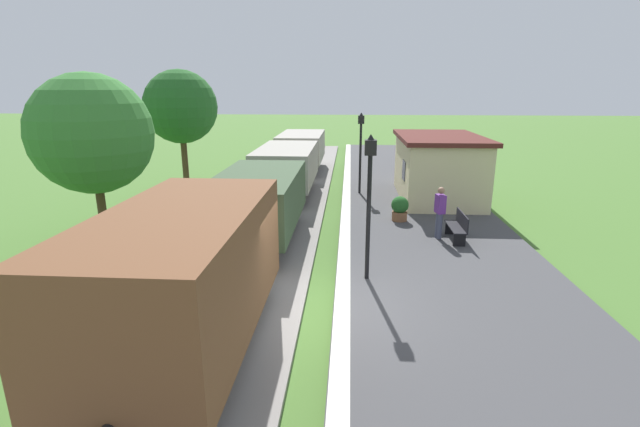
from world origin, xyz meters
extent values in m
plane|color=#47702D|center=(0.00, 0.00, 0.00)|extent=(160.00, 160.00, 0.00)
cube|color=#424244|center=(3.20, 0.00, 0.12)|extent=(6.00, 60.00, 0.25)
cube|color=silver|center=(0.40, 0.00, 0.25)|extent=(0.36, 60.00, 0.01)
cube|color=gray|center=(-2.40, 0.00, 0.06)|extent=(3.80, 60.00, 0.12)
cube|color=slate|center=(-1.68, 0.00, 0.19)|extent=(0.07, 60.00, 0.14)
cube|color=slate|center=(-3.12, 0.00, 0.19)|extent=(0.07, 60.00, 0.14)
cube|color=brown|center=(-2.40, -1.95, 1.88)|extent=(2.50, 5.60, 2.20)
cube|color=black|center=(-2.40, -1.95, 0.93)|extent=(2.10, 5.15, 0.50)
cylinder|color=black|center=(-2.40, -0.15, 0.68)|extent=(1.56, 0.84, 0.84)
cylinder|color=black|center=(-2.40, -3.74, 0.68)|extent=(1.56, 0.84, 0.84)
cylinder|color=black|center=(-2.40, 1.00, 0.93)|extent=(0.20, 0.30, 0.20)
cube|color=#384C33|center=(-2.40, 4.65, 1.58)|extent=(2.50, 5.60, 1.60)
cube|color=black|center=(-2.40, 4.65, 0.93)|extent=(2.10, 5.15, 0.50)
cylinder|color=black|center=(-2.40, 6.45, 0.68)|extent=(1.56, 0.84, 0.84)
cylinder|color=black|center=(-2.40, 2.86, 0.68)|extent=(1.56, 0.84, 0.84)
cylinder|color=black|center=(-2.40, 7.60, 0.93)|extent=(0.20, 0.30, 0.20)
cylinder|color=black|center=(-2.40, 1.70, 0.93)|extent=(0.20, 0.30, 0.20)
cube|color=gray|center=(-2.40, 11.25, 1.58)|extent=(2.50, 5.60, 1.60)
cube|color=black|center=(-2.40, 11.25, 0.93)|extent=(2.10, 5.15, 0.50)
cylinder|color=black|center=(-2.40, 13.05, 0.68)|extent=(1.56, 0.84, 0.84)
cylinder|color=black|center=(-2.40, 9.46, 0.68)|extent=(1.56, 0.84, 0.84)
cylinder|color=black|center=(-2.40, 14.20, 0.93)|extent=(0.20, 0.30, 0.20)
cylinder|color=black|center=(-2.40, 8.30, 0.93)|extent=(0.20, 0.30, 0.20)
cube|color=gray|center=(-2.40, 17.85, 1.58)|extent=(2.50, 5.60, 1.60)
cube|color=black|center=(-2.40, 17.85, 0.93)|extent=(2.10, 5.15, 0.50)
cylinder|color=black|center=(-2.40, 19.65, 0.68)|extent=(1.56, 0.84, 0.84)
cylinder|color=black|center=(-2.40, 16.06, 0.68)|extent=(1.56, 0.84, 0.84)
cylinder|color=black|center=(-2.40, 20.80, 0.93)|extent=(0.20, 0.30, 0.20)
cylinder|color=black|center=(-2.40, 14.90, 0.93)|extent=(0.20, 0.30, 0.20)
cube|color=beige|center=(4.40, 10.65, 1.55)|extent=(3.20, 5.50, 2.60)
cube|color=#51231E|center=(4.40, 10.65, 2.94)|extent=(3.50, 5.80, 0.18)
cube|color=black|center=(2.79, 9.55, 1.68)|extent=(0.03, 0.90, 0.80)
cube|color=black|center=(3.95, 4.83, 0.69)|extent=(0.42, 1.50, 0.04)
cube|color=black|center=(4.14, 4.83, 0.93)|extent=(0.04, 1.50, 0.45)
cube|color=black|center=(3.95, 4.23, 0.46)|extent=(0.38, 0.06, 0.42)
cube|color=black|center=(3.95, 5.43, 0.46)|extent=(0.38, 0.06, 0.42)
cylinder|color=#474C66|center=(3.47, 4.90, 0.68)|extent=(0.15, 0.15, 0.86)
cylinder|color=#474C66|center=(3.43, 5.06, 0.68)|extent=(0.15, 0.15, 0.86)
cube|color=#662D8C|center=(3.45, 4.98, 1.41)|extent=(0.32, 0.43, 0.60)
sphere|color=#936B51|center=(3.45, 4.98, 1.85)|extent=(0.22, 0.22, 0.22)
cylinder|color=brown|center=(2.40, 6.95, 0.42)|extent=(0.56, 0.56, 0.34)
sphere|color=#235B23|center=(2.40, 6.95, 0.85)|extent=(0.64, 0.64, 0.64)
cylinder|color=black|center=(1.00, 1.61, 1.85)|extent=(0.11, 0.11, 3.20)
cube|color=black|center=(1.00, 1.61, 3.63)|extent=(0.28, 0.28, 0.36)
sphere|color=#F2E5BF|center=(1.00, 1.61, 3.63)|extent=(0.20, 0.20, 0.20)
cone|color=black|center=(1.00, 1.61, 3.87)|extent=(0.20, 0.20, 0.16)
cylinder|color=black|center=(1.00, 11.39, 1.85)|extent=(0.11, 0.11, 3.20)
cube|color=black|center=(1.00, 11.39, 3.63)|extent=(0.28, 0.28, 0.36)
sphere|color=#F2E5BF|center=(1.00, 11.39, 3.63)|extent=(0.20, 0.20, 0.20)
cone|color=black|center=(1.00, 11.39, 3.87)|extent=(0.20, 0.20, 0.16)
cylinder|color=#4C3823|center=(-7.73, 4.76, 1.08)|extent=(0.28, 0.28, 2.15)
sphere|color=#387A33|center=(-7.73, 4.76, 3.59)|extent=(3.83, 3.83, 3.83)
cylinder|color=#4C3823|center=(-7.25, 11.36, 1.46)|extent=(0.28, 0.28, 2.92)
sphere|color=#235B23|center=(-7.25, 11.36, 4.17)|extent=(3.33, 3.33, 3.33)
camera|label=1|loc=(0.50, -9.13, 4.99)|focal=25.07mm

